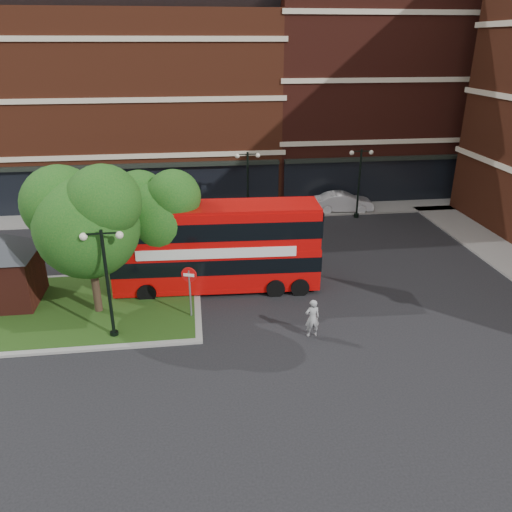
{
  "coord_description": "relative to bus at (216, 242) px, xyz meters",
  "views": [
    {
      "loc": [
        -1.78,
        -19.0,
        11.88
      ],
      "look_at": [
        1.18,
        3.71,
        2.0
      ],
      "focal_mm": 35.0,
      "sensor_mm": 36.0,
      "label": 1
    }
  ],
  "objects": [
    {
      "name": "ground",
      "position": [
        0.75,
        -4.43,
        -2.59
      ],
      "size": [
        120.0,
        120.0,
        0.0
      ],
      "primitive_type": "plane",
      "color": "black",
      "rests_on": "ground"
    },
    {
      "name": "traffic_island",
      "position": [
        -7.25,
        -1.43,
        -2.53
      ],
      "size": [
        12.6,
        7.6,
        0.15
      ],
      "color": "gray",
      "rests_on": "ground"
    },
    {
      "name": "kiosk",
      "position": [
        -10.25,
        -0.43,
        -0.28
      ],
      "size": [
        6.51,
        6.51,
        3.6
      ],
      "color": "#471911",
      "rests_on": "traffic_island"
    },
    {
      "name": "terrace_far_right",
      "position": [
        14.75,
        19.57,
        5.41
      ],
      "size": [
        18.0,
        12.0,
        16.0
      ],
      "primitive_type": "cube",
      "color": "#471911",
      "rests_on": "ground"
    },
    {
      "name": "lamp_far_left",
      "position": [
        2.75,
        10.07,
        0.23
      ],
      "size": [
        1.72,
        0.36,
        5.0
      ],
      "color": "black",
      "rests_on": "ground"
    },
    {
      "name": "car_silver",
      "position": [
        -2.49,
        10.07,
        -1.84
      ],
      "size": [
        4.5,
        1.97,
        1.51
      ],
      "primitive_type": "imported",
      "rotation": [
        0.0,
        0.0,
        1.53
      ],
      "color": "#A4A8AB",
      "rests_on": "ground"
    },
    {
      "name": "lamp_far_right",
      "position": [
        10.75,
        10.07,
        0.23
      ],
      "size": [
        1.72,
        0.36,
        5.0
      ],
      "color": "black",
      "rests_on": "ground"
    },
    {
      "name": "woman",
      "position": [
        3.8,
        -5.19,
        -1.71
      ],
      "size": [
        0.68,
        0.48,
        1.77
      ],
      "primitive_type": "imported",
      "rotation": [
        0.0,
        0.0,
        3.23
      ],
      "color": "gray",
      "rests_on": "ground"
    },
    {
      "name": "car_white",
      "position": [
        10.17,
        11.57,
        -1.87
      ],
      "size": [
        4.5,
        1.86,
        1.45
      ],
      "primitive_type": "imported",
      "rotation": [
        0.0,
        0.0,
        1.49
      ],
      "color": "white",
      "rests_on": "ground"
    },
    {
      "name": "no_entry_sign",
      "position": [
        -1.41,
        -3.0,
        -0.74
      ],
      "size": [
        0.7,
        0.29,
        2.6
      ],
      "rotation": [
        0.0,
        0.0,
        -0.34
      ],
      "color": "slate",
      "rests_on": "ground"
    },
    {
      "name": "tree_island_east",
      "position": [
        -2.83,
        0.63,
        1.65
      ],
      "size": [
        4.46,
        3.9,
        6.29
      ],
      "color": "#2D2116",
      "rests_on": "ground"
    },
    {
      "name": "bus",
      "position": [
        0.0,
        0.0,
        0.0
      ],
      "size": [
        10.45,
        2.82,
        3.95
      ],
      "rotation": [
        0.0,
        0.0,
        -0.05
      ],
      "color": "#BF0807",
      "rests_on": "ground"
    },
    {
      "name": "tree_island_west",
      "position": [
        -5.85,
        -1.85,
        2.2
      ],
      "size": [
        5.4,
        4.71,
        7.21
      ],
      "color": "#2D2116",
      "rests_on": "ground"
    },
    {
      "name": "pavement_far",
      "position": [
        0.75,
        12.07,
        -2.53
      ],
      "size": [
        44.0,
        3.0,
        0.12
      ],
      "primitive_type": "cube",
      "color": "slate",
      "rests_on": "ground"
    },
    {
      "name": "lamp_island",
      "position": [
        -4.75,
        -4.23,
        0.23
      ],
      "size": [
        1.72,
        0.36,
        5.0
      ],
      "color": "black",
      "rests_on": "ground"
    },
    {
      "name": "terrace_far_left",
      "position": [
        -7.25,
        19.57,
        4.41
      ],
      "size": [
        26.0,
        12.0,
        14.0
      ],
      "primitive_type": "cube",
      "color": "#622917",
      "rests_on": "ground"
    }
  ]
}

